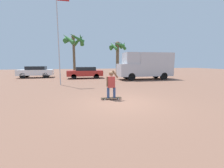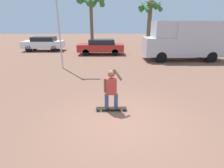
{
  "view_description": "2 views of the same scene",
  "coord_description": "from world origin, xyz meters",
  "px_view_note": "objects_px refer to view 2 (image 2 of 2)",
  "views": [
    {
      "loc": [
        -2.08,
        -7.03,
        2.01
      ],
      "look_at": [
        -0.21,
        1.11,
        0.79
      ],
      "focal_mm": 24.0,
      "sensor_mm": 36.0,
      "label": 1
    },
    {
      "loc": [
        -0.42,
        -4.97,
        3.12
      ],
      "look_at": [
        -0.31,
        1.12,
        0.9
      ],
      "focal_mm": 28.0,
      "sensor_mm": 36.0,
      "label": 2
    }
  ],
  "objects_px": {
    "parked_car_white": "(44,43)",
    "palm_tree_center_background": "(91,1)",
    "palm_tree_near_van": "(150,10)",
    "person_skateboarder": "(111,87)",
    "camper_van": "(186,39)",
    "skateboard": "(111,108)",
    "parked_car_red": "(101,46)"
  },
  "relations": [
    {
      "from": "palm_tree_near_van",
      "to": "parked_car_red",
      "type": "bearing_deg",
      "value": -131.43
    },
    {
      "from": "parked_car_white",
      "to": "palm_tree_center_background",
      "type": "distance_m",
      "value": 7.92
    },
    {
      "from": "parked_car_red",
      "to": "palm_tree_near_van",
      "type": "height_order",
      "value": "palm_tree_near_van"
    },
    {
      "from": "palm_tree_near_van",
      "to": "palm_tree_center_background",
      "type": "relative_size",
      "value": 0.85
    },
    {
      "from": "parked_car_white",
      "to": "palm_tree_center_background",
      "type": "bearing_deg",
      "value": 40.98
    },
    {
      "from": "parked_car_white",
      "to": "camper_van",
      "type": "bearing_deg",
      "value": -20.58
    },
    {
      "from": "parked_car_white",
      "to": "palm_tree_center_background",
      "type": "relative_size",
      "value": 0.64
    },
    {
      "from": "person_skateboarder",
      "to": "parked_car_white",
      "type": "bearing_deg",
      "value": 117.59
    },
    {
      "from": "palm_tree_near_van",
      "to": "person_skateboarder",
      "type": "bearing_deg",
      "value": -106.03
    },
    {
      "from": "person_skateboarder",
      "to": "palm_tree_near_van",
      "type": "relative_size",
      "value": 0.27
    },
    {
      "from": "person_skateboarder",
      "to": "camper_van",
      "type": "bearing_deg",
      "value": 54.55
    },
    {
      "from": "palm_tree_center_background",
      "to": "skateboard",
      "type": "bearing_deg",
      "value": -82.85
    },
    {
      "from": "parked_car_white",
      "to": "person_skateboarder",
      "type": "bearing_deg",
      "value": -62.41
    },
    {
      "from": "parked_car_red",
      "to": "person_skateboarder",
      "type": "bearing_deg",
      "value": -85.82
    },
    {
      "from": "skateboard",
      "to": "palm_tree_near_van",
      "type": "bearing_deg",
      "value": 73.98
    },
    {
      "from": "person_skateboarder",
      "to": "parked_car_white",
      "type": "distance_m",
      "value": 15.34
    },
    {
      "from": "parked_car_red",
      "to": "palm_tree_center_background",
      "type": "xyz_separation_m",
      "value": [
        -1.41,
        6.47,
        4.63
      ]
    },
    {
      "from": "parked_car_white",
      "to": "palm_tree_near_van",
      "type": "distance_m",
      "value": 13.67
    },
    {
      "from": "person_skateboarder",
      "to": "parked_car_red",
      "type": "bearing_deg",
      "value": 94.18
    },
    {
      "from": "person_skateboarder",
      "to": "palm_tree_near_van",
      "type": "height_order",
      "value": "palm_tree_near_van"
    },
    {
      "from": "palm_tree_center_background",
      "to": "camper_van",
      "type": "bearing_deg",
      "value": -47.71
    },
    {
      "from": "palm_tree_near_van",
      "to": "palm_tree_center_background",
      "type": "height_order",
      "value": "palm_tree_center_background"
    },
    {
      "from": "parked_car_red",
      "to": "palm_tree_center_background",
      "type": "height_order",
      "value": "palm_tree_center_background"
    },
    {
      "from": "skateboard",
      "to": "parked_car_white",
      "type": "relative_size",
      "value": 0.26
    },
    {
      "from": "parked_car_red",
      "to": "palm_tree_near_van",
      "type": "distance_m",
      "value": 9.87
    },
    {
      "from": "person_skateboarder",
      "to": "camper_van",
      "type": "height_order",
      "value": "camper_van"
    },
    {
      "from": "parked_car_red",
      "to": "parked_car_white",
      "type": "height_order",
      "value": "parked_car_white"
    },
    {
      "from": "person_skateboarder",
      "to": "camper_van",
      "type": "relative_size",
      "value": 0.24
    },
    {
      "from": "palm_tree_center_background",
      "to": "parked_car_white",
      "type": "bearing_deg",
      "value": -139.02
    },
    {
      "from": "parked_car_red",
      "to": "parked_car_white",
      "type": "bearing_deg",
      "value": 160.37
    },
    {
      "from": "person_skateboarder",
      "to": "palm_tree_center_background",
      "type": "distance_m",
      "value": 18.52
    },
    {
      "from": "camper_van",
      "to": "parked_car_white",
      "type": "height_order",
      "value": "camper_van"
    }
  ]
}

